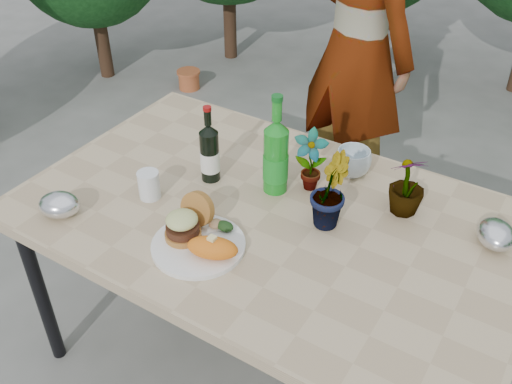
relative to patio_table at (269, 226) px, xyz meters
The scene contains 17 objects.
ground 0.69m from the patio_table, ahead, with size 80.00×80.00×0.00m, color #61615D.
patio_table is the anchor object (origin of this frame).
dinner_plate 0.28m from the patio_table, 109.61° to the right, with size 0.28×0.28×0.01m, color white.
burger_stack 0.30m from the patio_table, 121.67° to the right, with size 0.11×0.16×0.11m.
sweet_potato 0.30m from the patio_table, 94.79° to the right, with size 0.15×0.08×0.06m, color orange.
grilled_veg 0.20m from the patio_table, 114.38° to the right, with size 0.08×0.05×0.03m.
wine_bottle 0.32m from the patio_table, 168.80° to the left, with size 0.07×0.07×0.28m.
sparkling_water 0.22m from the patio_table, 112.19° to the left, with size 0.08×0.08×0.35m.
plastic_cup 0.41m from the patio_table, 159.81° to the right, with size 0.07×0.07×0.10m, color silver.
seedling_left 0.25m from the patio_table, 76.44° to the left, with size 0.11×0.08×0.22m, color #24501B.
seedling_mid 0.26m from the patio_table, 16.86° to the left, with size 0.13×0.11×0.24m, color #295F20.
seedling_right 0.46m from the patio_table, 33.02° to the left, with size 0.12×0.12×0.21m, color #286121.
blue_bowl 0.38m from the patio_table, 68.23° to the left, with size 0.12×0.12×0.10m, color silver.
foil_packet_left 0.67m from the patio_table, 146.85° to the right, with size 0.13×0.11×0.08m, color silver.
foil_packet_right 0.69m from the patio_table, 19.05° to the left, with size 0.13×0.11×0.08m, color silver.
person 1.17m from the patio_table, 100.73° to the left, with size 0.62×0.41×1.70m, color #8A6245.
terracotta_pot 2.54m from the patio_table, 134.62° to the left, with size 0.17×0.17×0.14m.
Camera 1 is at (0.72, -1.23, 1.89)m, focal length 40.00 mm.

